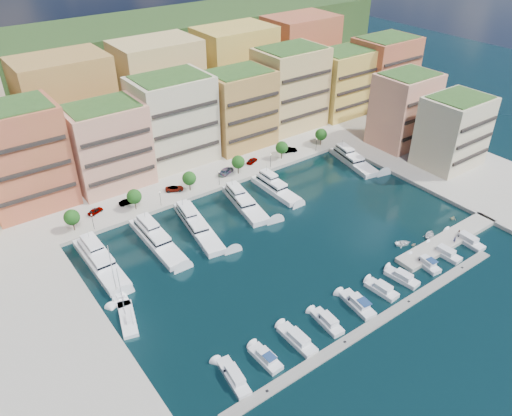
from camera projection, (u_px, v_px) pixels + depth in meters
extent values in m
plane|color=black|center=(291.00, 242.00, 118.12)|extent=(400.00, 400.00, 0.00)
cube|color=#9E998E|center=(168.00, 149.00, 160.16)|extent=(220.00, 64.00, 2.00)
cube|color=#9E998E|center=(474.00, 179.00, 143.56)|extent=(34.00, 76.00, 2.00)
cube|color=#9E998E|center=(31.00, 399.00, 81.82)|extent=(34.00, 76.00, 2.00)
cube|color=#1F3817|center=(109.00, 105.00, 192.71)|extent=(240.00, 40.00, 58.00)
cube|color=gray|center=(378.00, 322.00, 96.28)|extent=(72.00, 2.20, 0.35)
cube|color=#9E998E|center=(448.00, 242.00, 118.13)|extent=(32.00, 5.00, 2.00)
cube|color=#BA533E|center=(23.00, 158.00, 123.91)|extent=(20.00, 16.00, 26.00)
cube|color=black|center=(33.00, 171.00, 118.31)|extent=(18.40, 0.50, 0.90)
cube|color=#2F5522|center=(9.00, 107.00, 116.66)|extent=(17.60, 14.08, 0.80)
cube|color=tan|center=(108.00, 147.00, 134.09)|extent=(20.00, 15.00, 22.00)
cube|color=black|center=(120.00, 157.00, 128.83)|extent=(18.40, 0.50, 0.90)
cube|color=#2F5522|center=(101.00, 106.00, 127.92)|extent=(17.60, 13.20, 0.80)
cube|color=beige|center=(173.00, 121.00, 145.09)|extent=(22.00, 16.00, 25.00)
cube|color=black|center=(187.00, 130.00, 139.49)|extent=(20.24, 0.50, 0.90)
cube|color=#2F5522|center=(169.00, 77.00, 138.11)|extent=(19.36, 14.08, 0.80)
cube|color=#B68744|center=(239.00, 110.00, 155.22)|extent=(20.00, 15.00, 23.00)
cube|color=black|center=(254.00, 117.00, 149.97)|extent=(18.40, 0.50, 0.90)
cube|color=#2F5522|center=(239.00, 72.00, 148.79)|extent=(17.60, 13.20, 0.80)
cube|color=tan|center=(290.00, 89.00, 166.72)|extent=(22.00, 16.00, 26.00)
cube|color=black|center=(306.00, 96.00, 161.12)|extent=(20.24, 0.50, 0.90)
cube|color=#2F5522|center=(291.00, 48.00, 159.48)|extent=(19.36, 14.08, 0.80)
cube|color=#DBB350|center=(341.00, 84.00, 177.40)|extent=(20.00, 15.00, 22.00)
cube|color=black|center=(357.00, 89.00, 172.14)|extent=(18.40, 0.50, 0.90)
cube|color=#2F5522|center=(344.00, 51.00, 171.23)|extent=(17.60, 13.20, 0.80)
cube|color=#BA533E|center=(384.00, 72.00, 185.46)|extent=(22.00, 16.00, 24.00)
cube|color=black|center=(401.00, 78.00, 179.86)|extent=(20.24, 0.50, 0.90)
cube|color=#2F5522|center=(388.00, 38.00, 178.75)|extent=(19.36, 14.08, 0.80)
cube|color=tan|center=(404.00, 110.00, 156.06)|extent=(18.00, 14.00, 22.00)
cube|color=black|center=(423.00, 117.00, 151.14)|extent=(16.56, 0.50, 0.90)
cube|color=#2F5522|center=(410.00, 74.00, 149.89)|extent=(15.84, 12.32, 0.80)
cube|color=beige|center=(453.00, 132.00, 144.39)|extent=(18.00, 14.00, 20.00)
cube|color=black|center=(475.00, 141.00, 139.47)|extent=(16.56, 0.50, 0.90)
cube|color=#2F5522|center=(461.00, 98.00, 138.77)|extent=(15.84, 12.32, 0.80)
cube|color=#B68744|center=(68.00, 108.00, 147.20)|extent=(26.00, 18.00, 30.00)
cube|color=tan|center=(159.00, 87.00, 162.14)|extent=(26.00, 18.00, 30.00)
cube|color=#DBB350|center=(235.00, 71.00, 177.07)|extent=(26.00, 18.00, 30.00)
cube|color=#BA533E|center=(300.00, 56.00, 192.01)|extent=(26.00, 18.00, 30.00)
cylinder|color=#473323|center=(74.00, 225.00, 119.57)|extent=(0.24, 0.24, 3.00)
sphere|color=#154915|center=(72.00, 217.00, 118.35)|extent=(3.80, 3.80, 3.80)
cylinder|color=#473323|center=(135.00, 204.00, 127.53)|extent=(0.24, 0.24, 3.00)
sphere|color=#154915|center=(134.00, 197.00, 126.32)|extent=(3.80, 3.80, 3.80)
cylinder|color=#473323|center=(190.00, 185.00, 135.50)|extent=(0.24, 0.24, 3.00)
sphere|color=#154915|center=(189.00, 178.00, 134.28)|extent=(3.80, 3.80, 3.80)
cylinder|color=#473323|center=(238.00, 169.00, 143.46)|extent=(0.24, 0.24, 3.00)
sphere|color=#154915|center=(238.00, 162.00, 142.25)|extent=(3.80, 3.80, 3.80)
cylinder|color=#473323|center=(282.00, 154.00, 151.43)|extent=(0.24, 0.24, 3.00)
sphere|color=#154915|center=(282.00, 147.00, 150.21)|extent=(3.80, 3.80, 3.80)
cylinder|color=#473323|center=(321.00, 141.00, 159.40)|extent=(0.24, 0.24, 3.00)
sphere|color=#154915|center=(321.00, 134.00, 158.18)|extent=(3.80, 3.80, 3.80)
cylinder|color=black|center=(93.00, 222.00, 119.73)|extent=(0.10, 0.10, 4.00)
sphere|color=#FFF2CC|center=(91.00, 215.00, 118.62)|extent=(0.30, 0.30, 0.30)
cylinder|color=black|center=(160.00, 199.00, 128.69)|extent=(0.10, 0.10, 4.00)
sphere|color=#FFF2CC|center=(160.00, 192.00, 127.58)|extent=(0.30, 0.30, 0.30)
cylinder|color=black|center=(219.00, 179.00, 137.65)|extent=(0.10, 0.10, 4.00)
sphere|color=#FFF2CC|center=(219.00, 172.00, 136.54)|extent=(0.30, 0.30, 0.30)
cylinder|color=black|center=(271.00, 161.00, 146.61)|extent=(0.10, 0.10, 4.00)
sphere|color=#FFF2CC|center=(271.00, 155.00, 145.50)|extent=(0.30, 0.30, 0.30)
cylinder|color=black|center=(316.00, 145.00, 155.57)|extent=(0.10, 0.10, 4.00)
sphere|color=#FFF2CC|center=(317.00, 139.00, 154.47)|extent=(0.30, 0.30, 0.30)
cube|color=white|center=(101.00, 265.00, 110.37)|extent=(5.09, 22.13, 2.30)
cube|color=white|center=(96.00, 252.00, 110.76)|extent=(4.14, 12.18, 1.80)
cube|color=black|center=(96.00, 252.00, 110.76)|extent=(4.20, 12.24, 0.55)
cube|color=white|center=(92.00, 243.00, 111.09)|extent=(3.02, 6.65, 1.40)
cylinder|color=#B2B2B7|center=(88.00, 234.00, 111.13)|extent=(0.14, 0.14, 1.80)
cube|color=white|center=(158.00, 243.00, 117.19)|extent=(5.16, 22.29, 2.30)
cube|color=white|center=(152.00, 231.00, 117.59)|extent=(4.14, 12.28, 1.80)
cube|color=black|center=(152.00, 231.00, 117.59)|extent=(4.20, 12.34, 0.55)
cube|color=white|center=(148.00, 222.00, 117.93)|extent=(2.99, 6.71, 1.40)
cylinder|color=#B2B2B7|center=(145.00, 214.00, 117.97)|extent=(0.14, 0.14, 1.80)
cube|color=black|center=(158.00, 244.00, 117.43)|extent=(5.21, 22.34, 0.35)
cube|color=white|center=(199.00, 229.00, 122.06)|extent=(8.13, 24.04, 2.30)
cube|color=white|center=(193.00, 217.00, 122.56)|extent=(5.67, 13.41, 1.80)
cube|color=black|center=(193.00, 217.00, 122.56)|extent=(5.73, 13.48, 0.55)
cube|color=white|center=(189.00, 209.00, 122.97)|extent=(3.77, 7.42, 1.40)
cylinder|color=#B2B2B7|center=(185.00, 201.00, 123.07)|extent=(0.14, 0.14, 1.80)
cube|color=white|center=(245.00, 205.00, 130.98)|extent=(8.35, 20.43, 2.30)
cube|color=white|center=(241.00, 196.00, 131.22)|extent=(5.88, 11.47, 1.80)
cube|color=black|center=(241.00, 196.00, 131.22)|extent=(5.95, 11.54, 0.55)
cube|color=white|center=(237.00, 188.00, 131.44)|extent=(3.93, 6.39, 1.40)
cylinder|color=#B2B2B7|center=(235.00, 181.00, 131.38)|extent=(0.14, 0.14, 1.80)
cube|color=white|center=(276.00, 191.00, 137.27)|extent=(4.38, 17.56, 2.30)
cube|color=white|center=(272.00, 182.00, 137.35)|extent=(3.56, 9.66, 1.80)
cube|color=black|center=(272.00, 182.00, 137.35)|extent=(3.62, 9.72, 0.55)
cube|color=white|center=(269.00, 175.00, 137.44)|extent=(2.59, 5.28, 1.40)
cylinder|color=#B2B2B7|center=(267.00, 168.00, 137.29)|extent=(0.14, 0.14, 1.80)
cube|color=black|center=(276.00, 192.00, 137.52)|extent=(4.43, 17.61, 0.35)
cube|color=white|center=(353.00, 163.00, 151.31)|extent=(8.60, 19.91, 2.30)
cube|color=white|center=(350.00, 154.00, 151.51)|extent=(6.04, 11.21, 1.80)
cube|color=black|center=(350.00, 154.00, 151.51)|extent=(6.11, 11.28, 0.55)
cube|color=white|center=(346.00, 148.00, 151.70)|extent=(4.04, 6.26, 1.40)
cylinder|color=#B2B2B7|center=(344.00, 142.00, 151.62)|extent=(0.14, 0.14, 1.80)
cube|color=silver|center=(234.00, 378.00, 84.95)|extent=(3.57, 9.15, 1.40)
cube|color=silver|center=(235.00, 375.00, 83.94)|extent=(2.44, 4.49, 1.10)
cube|color=black|center=(229.00, 369.00, 85.29)|extent=(1.77, 0.32, 0.55)
cube|color=silver|center=(265.00, 359.00, 88.33)|extent=(2.82, 7.13, 1.40)
cube|color=silver|center=(267.00, 356.00, 87.39)|extent=(2.12, 3.45, 1.10)
cube|color=black|center=(262.00, 351.00, 88.48)|extent=(1.85, 0.17, 0.55)
cube|color=navy|center=(270.00, 357.00, 86.44)|extent=(1.87, 2.17, 0.12)
cube|color=silver|center=(297.00, 341.00, 91.98)|extent=(2.86, 8.78, 1.40)
cube|color=silver|center=(299.00, 337.00, 90.98)|extent=(2.20, 4.22, 1.10)
cube|color=black|center=(293.00, 332.00, 92.30)|extent=(1.99, 0.12, 0.55)
cube|color=silver|center=(327.00, 323.00, 95.72)|extent=(3.11, 7.78, 1.40)
cube|color=silver|center=(329.00, 319.00, 94.76)|extent=(2.25, 3.80, 1.10)
cube|color=black|center=(323.00, 315.00, 95.93)|extent=(1.82, 0.24, 0.55)
cube|color=silver|center=(357.00, 305.00, 99.82)|extent=(3.77, 8.79, 1.40)
cube|color=silver|center=(359.00, 301.00, 98.82)|extent=(2.66, 4.31, 1.10)
cube|color=black|center=(353.00, 298.00, 100.12)|extent=(2.05, 0.33, 0.55)
cube|color=navy|center=(364.00, 302.00, 97.75)|extent=(2.26, 2.76, 0.12)
cube|color=silver|center=(381.00, 291.00, 103.40)|extent=(3.30, 7.24, 1.40)
cube|color=silver|center=(384.00, 287.00, 102.46)|extent=(2.41, 3.54, 1.10)
cube|color=black|center=(378.00, 284.00, 103.55)|extent=(1.98, 0.26, 0.55)
cube|color=silver|center=(402.00, 279.00, 106.55)|extent=(3.52, 7.70, 1.40)
cube|color=silver|center=(404.00, 275.00, 105.60)|extent=(2.47, 3.80, 1.10)
cube|color=black|center=(398.00, 272.00, 106.74)|extent=(1.88, 0.33, 0.55)
cube|color=silver|center=(425.00, 265.00, 110.53)|extent=(3.32, 7.39, 1.40)
cube|color=silver|center=(428.00, 261.00, 109.58)|extent=(2.33, 3.63, 1.10)
cube|color=black|center=(422.00, 259.00, 110.69)|extent=(1.78, 0.32, 0.55)
cube|color=navy|center=(432.00, 261.00, 108.63)|extent=(1.98, 2.34, 0.12)
cube|color=silver|center=(444.00, 254.00, 113.78)|extent=(2.98, 8.14, 1.40)
cube|color=silver|center=(446.00, 250.00, 112.81)|extent=(2.21, 3.94, 1.10)
cube|color=black|center=(440.00, 248.00, 114.03)|extent=(1.88, 0.19, 0.55)
cube|color=silver|center=(465.00, 241.00, 117.96)|extent=(3.22, 9.25, 1.40)
cube|color=silver|center=(468.00, 237.00, 116.95)|extent=(2.35, 4.49, 1.10)
cube|color=black|center=(461.00, 235.00, 118.32)|extent=(1.94, 0.21, 0.55)
cube|color=white|center=(128.00, 320.00, 96.51)|extent=(5.39, 10.20, 1.20)
cube|color=white|center=(129.00, 319.00, 95.36)|extent=(2.29, 2.82, 0.60)
cylinder|color=#B2B2B7|center=(122.00, 293.00, 93.28)|extent=(0.14, 0.14, 12.00)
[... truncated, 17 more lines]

